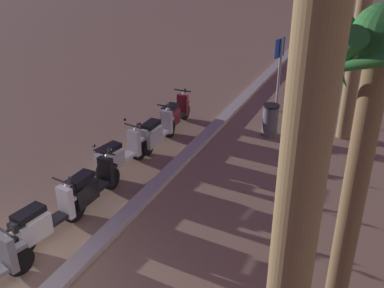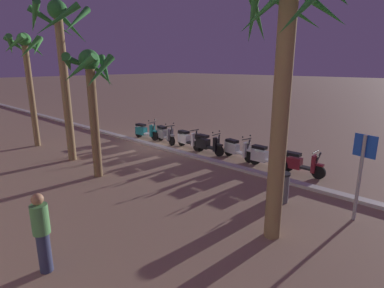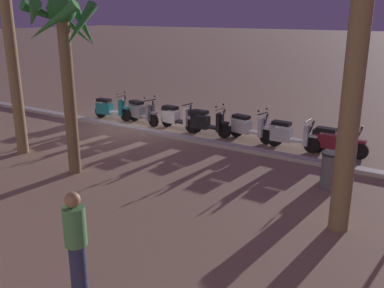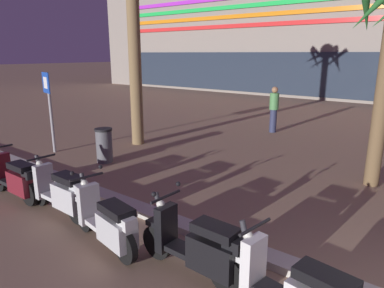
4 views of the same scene
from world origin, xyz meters
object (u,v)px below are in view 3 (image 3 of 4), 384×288
(scooter_maroon_far_back, at_px, (335,141))
(scooter_silver_lead_nearest, at_px, (289,135))
(palm_tree_far_corner, at_px, (64,41))
(scooter_grey_gap_after_mid, at_px, (141,112))
(pedestrian_window_shopping, at_px, (76,242))
(scooter_black_second_in_line, at_px, (206,122))
(litter_bin, at_px, (330,170))
(scooter_teal_mid_rear, at_px, (110,108))
(scooter_silver_mid_front, at_px, (248,127))
(scooter_white_mid_centre, at_px, (176,117))

(scooter_maroon_far_back, distance_m, scooter_silver_lead_nearest, 1.42)
(palm_tree_far_corner, bearing_deg, scooter_grey_gap_after_mid, -69.56)
(pedestrian_window_shopping, bearing_deg, scooter_black_second_in_line, -70.58)
(scooter_silver_lead_nearest, relative_size, litter_bin, 1.87)
(scooter_maroon_far_back, xyz_separation_m, scooter_teal_mid_rear, (9.07, 0.32, 0.00))
(pedestrian_window_shopping, xyz_separation_m, litter_bin, (-2.01, -6.39, -0.43))
(scooter_silver_mid_front, height_order, scooter_teal_mid_rear, same)
(pedestrian_window_shopping, relative_size, litter_bin, 1.82)
(scooter_silver_lead_nearest, xyz_separation_m, scooter_black_second_in_line, (3.09, 0.06, 0.00))
(scooter_silver_mid_front, distance_m, scooter_black_second_in_line, 1.54)
(litter_bin, bearing_deg, scooter_white_mid_centre, -21.93)
(scooter_white_mid_centre, height_order, pedestrian_window_shopping, pedestrian_window_shopping)
(scooter_maroon_far_back, distance_m, litter_bin, 2.83)
(scooter_grey_gap_after_mid, bearing_deg, scooter_teal_mid_rear, 5.58)
(scooter_silver_lead_nearest, height_order, scooter_white_mid_centre, same)
(scooter_white_mid_centre, xyz_separation_m, pedestrian_window_shopping, (-4.54, 9.02, 0.46))
(scooter_teal_mid_rear, xyz_separation_m, litter_bin, (-9.72, 2.43, 0.03))
(scooter_white_mid_centre, height_order, scooter_teal_mid_rear, scooter_teal_mid_rear)
(scooter_teal_mid_rear, bearing_deg, pedestrian_window_shopping, 131.19)
(scooter_grey_gap_after_mid, relative_size, palm_tree_far_corner, 0.37)
(scooter_teal_mid_rear, bearing_deg, scooter_maroon_far_back, -177.95)
(scooter_teal_mid_rear, distance_m, palm_tree_far_corner, 6.89)
(scooter_maroon_far_back, relative_size, palm_tree_far_corner, 0.38)
(scooter_silver_lead_nearest, relative_size, scooter_teal_mid_rear, 0.97)
(scooter_maroon_far_back, height_order, pedestrian_window_shopping, pedestrian_window_shopping)
(scooter_teal_mid_rear, bearing_deg, scooter_black_second_in_line, -178.40)
(scooter_silver_lead_nearest, distance_m, scooter_black_second_in_line, 3.09)
(scooter_silver_mid_front, distance_m, scooter_grey_gap_after_mid, 4.56)
(scooter_silver_mid_front, xyz_separation_m, pedestrian_window_shopping, (-1.63, 9.21, 0.47))
(scooter_white_mid_centre, distance_m, palm_tree_far_corner, 6.13)
(scooter_black_second_in_line, xyz_separation_m, palm_tree_far_corner, (1.08, 5.22, 3.06))
(scooter_teal_mid_rear, relative_size, palm_tree_far_corner, 0.39)
(scooter_grey_gap_after_mid, relative_size, scooter_teal_mid_rear, 0.96)
(scooter_silver_mid_front, relative_size, scooter_white_mid_centre, 1.01)
(scooter_maroon_far_back, distance_m, scooter_grey_gap_after_mid, 7.55)
(scooter_grey_gap_after_mid, distance_m, scooter_teal_mid_rear, 1.53)
(scooter_silver_mid_front, distance_m, scooter_white_mid_centre, 2.91)
(scooter_silver_lead_nearest, bearing_deg, scooter_teal_mid_rear, 1.38)
(scooter_silver_lead_nearest, xyz_separation_m, litter_bin, (-2.07, 2.61, 0.02))
(scooter_silver_lead_nearest, bearing_deg, scooter_maroon_far_back, -174.36)
(scooter_grey_gap_after_mid, bearing_deg, scooter_silver_lead_nearest, -179.66)
(scooter_grey_gap_after_mid, bearing_deg, scooter_silver_mid_front, -176.90)
(scooter_white_mid_centre, bearing_deg, scooter_silver_lead_nearest, 179.71)
(scooter_white_mid_centre, bearing_deg, palm_tree_far_corner, 93.28)
(scooter_silver_lead_nearest, height_order, scooter_black_second_in_line, scooter_black_second_in_line)
(scooter_teal_mid_rear, bearing_deg, scooter_grey_gap_after_mid, -174.42)
(scooter_maroon_far_back, xyz_separation_m, scooter_grey_gap_after_mid, (7.55, 0.18, 0.02))
(palm_tree_far_corner, relative_size, pedestrian_window_shopping, 2.70)
(scooter_silver_mid_front, bearing_deg, palm_tree_far_corner, 64.60)
(scooter_silver_mid_front, bearing_deg, scooter_silver_lead_nearest, 172.36)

